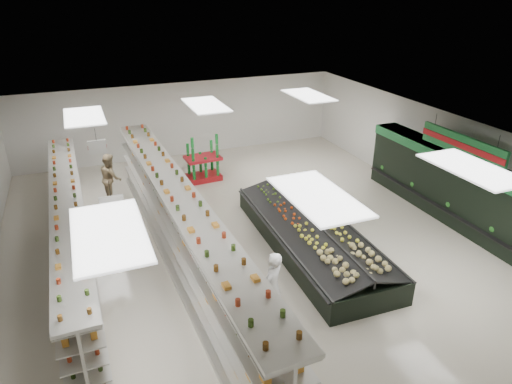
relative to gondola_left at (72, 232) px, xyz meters
name	(u,v)px	position (x,y,z in m)	size (l,w,h in m)	color
floor	(247,238)	(4.82, -0.71, -0.86)	(16.00, 16.00, 0.00)	beige
ceiling	(246,137)	(4.82, -0.71, 2.34)	(14.00, 16.00, 0.02)	white
wall_back	(182,120)	(4.82, 7.29, 0.74)	(14.00, 0.02, 3.20)	white
wall_right	(440,158)	(11.82, -0.71, 0.74)	(0.02, 16.00, 3.20)	white
produce_wall_case	(460,187)	(11.35, -2.21, 0.38)	(0.93, 8.00, 2.20)	black
aisle_sign_near	(112,205)	(1.02, -2.71, 1.89)	(0.52, 0.06, 0.75)	white
aisle_sign_far	(97,147)	(1.02, 1.29, 1.89)	(0.52, 0.06, 0.75)	white
hortifruti_banner	(462,145)	(11.06, -2.21, 1.79)	(0.12, 3.20, 0.95)	#1E7336
gondola_left	(72,232)	(0.00, 0.00, 0.00)	(0.97, 10.81, 1.87)	beige
gondola_center	(181,231)	(2.70, -1.31, 0.15)	(1.41, 12.71, 2.20)	beige
produce_island	(311,234)	(6.35, -1.86, -0.42)	(2.54, 6.51, 0.96)	black
soda_endcap	(203,160)	(4.84, 4.16, -0.04)	(1.38, 0.98, 1.70)	#B4141A
shopper_main	(272,287)	(4.08, -4.25, 0.00)	(0.63, 0.41, 1.72)	white
shopper_background	(111,178)	(1.37, 3.54, 0.01)	(0.84, 0.52, 1.73)	#96845C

